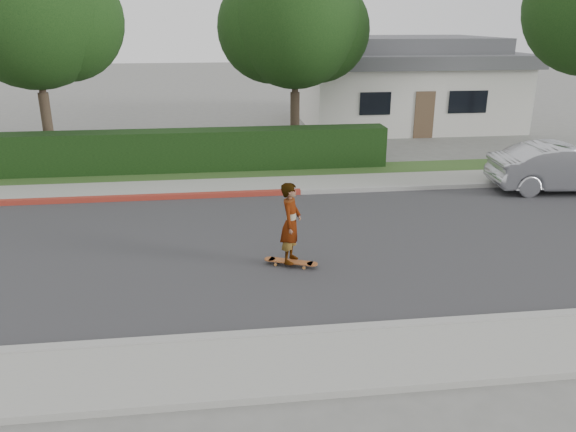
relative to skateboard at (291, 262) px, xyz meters
name	(u,v)px	position (x,y,z in m)	size (l,w,h in m)	color
ground	(284,246)	(-0.01, 1.19, -0.11)	(120.00, 120.00, 0.00)	slate
road	(284,246)	(-0.01, 1.19, -0.10)	(60.00, 8.00, 0.01)	#2D2D30
curb_near	(312,332)	(-0.01, -2.91, -0.03)	(60.00, 0.20, 0.15)	#9E9E99
sidewalk_near	(321,363)	(-0.01, -3.81, -0.05)	(60.00, 1.60, 0.12)	gray
curb_far	(268,193)	(-0.01, 5.29, -0.03)	(60.00, 0.20, 0.15)	#9E9E99
curb_red_section	(101,199)	(-5.01, 5.29, -0.03)	(12.00, 0.21, 0.15)	maroon
sidewalk_far	(266,185)	(-0.01, 6.19, -0.05)	(60.00, 1.60, 0.12)	gray
planting_strip	(262,173)	(-0.01, 7.79, -0.06)	(60.00, 1.60, 0.10)	#2D4C1E
hedge	(175,152)	(-3.01, 8.39, 0.64)	(15.00, 1.00, 1.50)	black
tree_left	(33,15)	(-7.53, 9.88, 5.16)	(5.99, 5.21, 8.00)	#33261C
tree_center	(294,26)	(1.47, 10.38, 4.80)	(5.66, 4.84, 7.44)	#33261C
house	(402,82)	(7.99, 17.19, 1.99)	(10.60, 8.60, 4.30)	beige
skateboard	(291,262)	(0.00, 0.00, 0.00)	(1.21, 0.69, 0.11)	#C77A36
skateboarder	(291,223)	(0.00, 0.00, 0.91)	(0.65, 0.43, 1.79)	white
car_silver	(565,168)	(9.27, 4.64, 0.64)	(1.58, 4.54, 1.50)	#A7A8AE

